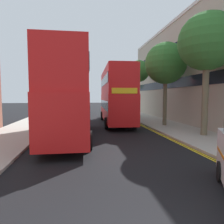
{
  "coord_description": "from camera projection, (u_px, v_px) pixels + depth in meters",
  "views": [
    {
      "loc": [
        -1.55,
        -2.3,
        2.85
      ],
      "look_at": [
        0.5,
        11.0,
        1.8
      ],
      "focal_mm": 31.91,
      "sensor_mm": 36.0,
      "label": 1
    }
  ],
  "objects": [
    {
      "name": "kerb_line_inner",
      "position": [
        149.0,
        130.0,
        17.16
      ],
      "size": [
        0.1,
        56.0,
        0.01
      ],
      "primitive_type": "cube",
      "color": "yellow",
      "rests_on": "ground"
    },
    {
      "name": "street_tree_distant",
      "position": [
        139.0,
        72.0,
        26.46
      ],
      "size": [
        2.86,
        2.86,
        7.5
      ],
      "color": "#6B6047",
      "rests_on": "sidewalk_right"
    },
    {
      "name": "sidewalk_left",
      "position": [
        25.0,
        128.0,
        17.5
      ],
      "size": [
        4.0,
        80.0,
        0.14
      ],
      "primitive_type": "cube",
      "color": "#ADA89E",
      "rests_on": "ground"
    },
    {
      "name": "kerb_line_outer",
      "position": [
        151.0,
        129.0,
        17.18
      ],
      "size": [
        0.1,
        56.0,
        0.01
      ],
      "primitive_type": "cube",
      "color": "yellow",
      "rests_on": "ground"
    },
    {
      "name": "double_decker_bus_oncoming",
      "position": [
        116.0,
        95.0,
        20.62
      ],
      "size": [
        3.16,
        10.9,
        5.64
      ],
      "color": "red",
      "rests_on": "ground"
    },
    {
      "name": "townhouse_terrace_right",
      "position": [
        214.0,
        72.0,
        22.7
      ],
      "size": [
        10.08,
        28.0,
        11.28
      ],
      "color": "#B2A893",
      "rests_on": "ground"
    },
    {
      "name": "pedestrian_far",
      "position": [
        132.0,
        110.0,
        27.73
      ],
      "size": [
        0.34,
        0.22,
        1.62
      ],
      "color": "#2D2D38",
      "rests_on": "sidewalk_right"
    },
    {
      "name": "sidewalk_right",
      "position": [
        165.0,
        125.0,
        19.47
      ],
      "size": [
        4.0,
        80.0,
        0.14
      ],
      "primitive_type": "cube",
      "color": "#ADA89E",
      "rests_on": "ground"
    },
    {
      "name": "double_decker_bus_away",
      "position": [
        69.0,
        94.0,
        13.53
      ],
      "size": [
        2.91,
        10.84,
        5.64
      ],
      "color": "red",
      "rests_on": "ground"
    },
    {
      "name": "street_tree_mid",
      "position": [
        131.0,
        83.0,
        38.39
      ],
      "size": [
        3.24,
        3.24,
        7.03
      ],
      "color": "#6B6047",
      "rests_on": "sidewalk_right"
    },
    {
      "name": "street_tree_near",
      "position": [
        166.0,
        64.0,
        18.54
      ],
      "size": [
        3.84,
        3.84,
        7.72
      ],
      "color": "#6B6047",
      "rests_on": "sidewalk_right"
    },
    {
      "name": "street_tree_far",
      "position": [
        207.0,
        42.0,
        13.56
      ],
      "size": [
        3.91,
        3.91,
        8.41
      ],
      "color": "#6B6047",
      "rests_on": "sidewalk_right"
    }
  ]
}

